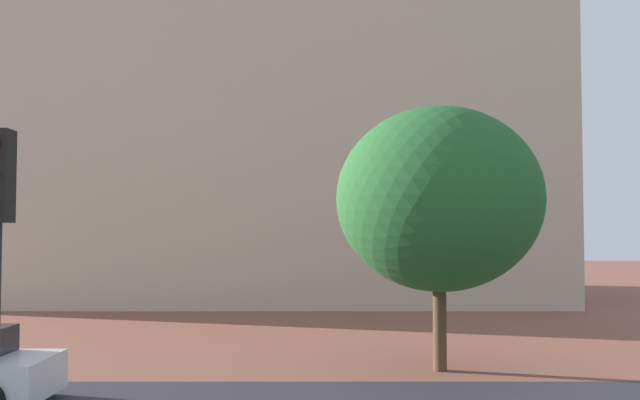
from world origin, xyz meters
TOP-DOWN VIEW (x-y plane):
  - landmark_building at (-2.53, 31.29)m, footprint 26.84×14.32m
  - tree_curb_far at (2.99, 12.87)m, footprint 4.70×4.70m

SIDE VIEW (x-z plane):
  - tree_curb_far at x=2.99m, z-range 0.88..6.88m
  - landmark_building at x=-2.53m, z-range -6.20..26.16m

